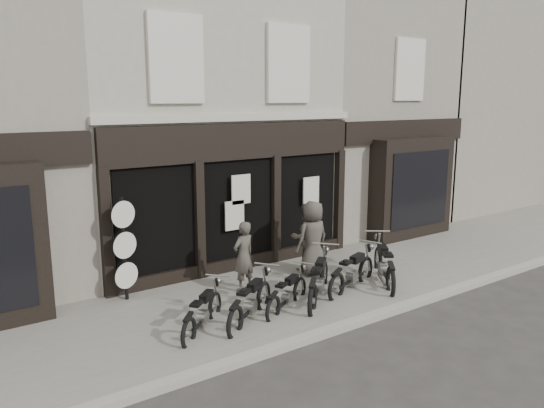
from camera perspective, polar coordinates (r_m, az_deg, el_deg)
ground_plane at (r=11.87m, az=4.08°, el=-11.07°), size 90.00×90.00×0.00m
pavement at (r=12.51m, az=1.43°, el=-9.56°), size 30.00×4.20×0.12m
kerb at (r=10.99m, az=8.31°, el=-12.69°), size 30.00×0.25×0.13m
central_building at (r=16.03m, az=-9.49°, el=9.58°), size 7.30×6.22×8.34m
neighbour_right at (r=19.62m, az=7.76°, el=9.78°), size 5.60×6.73×8.34m
filler_right at (r=25.92m, az=21.11°, el=9.60°), size 11.00×6.00×8.20m
motorcycle_0 at (r=10.60m, az=-7.44°, el=-11.80°), size 1.61×1.42×0.93m
motorcycle_1 at (r=10.91m, az=-2.31°, el=-10.82°), size 1.87×1.41×1.02m
motorcycle_2 at (r=11.50m, az=1.67°, el=-9.89°), size 1.73×1.08×0.90m
motorcycle_3 at (r=12.00m, az=5.04°, el=-8.55°), size 1.94×1.74×1.12m
motorcycle_4 at (r=12.73m, az=8.62°, el=-7.60°), size 2.11×1.03×1.05m
motorcycle_5 at (r=13.33m, az=11.95°, el=-6.70°), size 1.65×2.05×1.14m
man_left at (r=12.28m, az=-3.08°, el=-5.64°), size 0.67×0.52×1.64m
man_centre at (r=13.75m, az=3.65°, el=-3.54°), size 0.92×0.76×1.76m
man_right at (r=13.41m, az=4.41°, el=-3.66°), size 0.93×0.61×1.88m
advert_sign_post at (r=12.06m, az=-15.54°, el=-5.14°), size 0.58×0.38×2.44m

